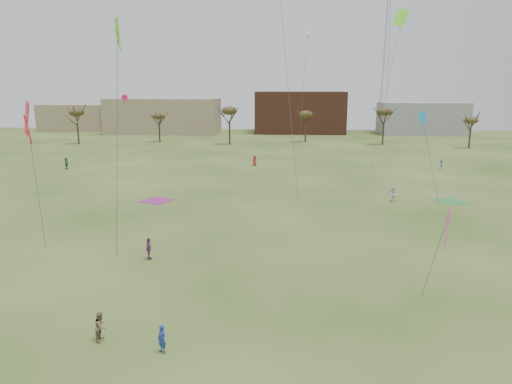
{
  "coord_description": "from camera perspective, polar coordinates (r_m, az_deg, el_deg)",
  "views": [
    {
      "loc": [
        2.68,
        -23.44,
        13.4
      ],
      "look_at": [
        0.0,
        12.0,
        5.5
      ],
      "focal_mm": 33.31,
      "sensor_mm": 36.0,
      "label": 1
    }
  ],
  "objects": [
    {
      "name": "ground",
      "position": [
        27.13,
        -2.0,
        -17.08
      ],
      "size": [
        260.0,
        260.0,
        0.0
      ],
      "primitive_type": "plane",
      "color": "#324A17",
      "rests_on": "ground"
    },
    {
      "name": "flyer_near_right",
      "position": [
        25.92,
        -11.23,
        -16.92
      ],
      "size": [
        0.66,
        0.63,
        1.52
      ],
      "primitive_type": "imported",
      "rotation": [
        0.0,
        0.0,
        5.61
      ],
      "color": "#203B96",
      "rests_on": "ground"
    },
    {
      "name": "spectator_fore_b",
      "position": [
        27.8,
        -18.14,
        -15.06
      ],
      "size": [
        0.63,
        0.8,
        1.63
      ],
      "primitive_type": "imported",
      "rotation": [
        0.0,
        0.0,
        1.55
      ],
      "color": "#7E6750",
      "rests_on": "ground"
    },
    {
      "name": "spectator_mid_d",
      "position": [
        38.71,
        -12.75,
        -6.65
      ],
      "size": [
        0.81,
        1.12,
        1.77
      ],
      "primitive_type": "imported",
      "rotation": [
        0.0,
        0.0,
        1.98
      ],
      "color": "#823673",
      "rests_on": "ground"
    },
    {
      "name": "spectator_mid_e",
      "position": [
        58.68,
        16.22,
        -0.27
      ],
      "size": [
        1.11,
        1.09,
        1.81
      ],
      "primitive_type": "imported",
      "rotation": [
        0.0,
        0.0,
        5.59
      ],
      "color": "white",
      "rests_on": "ground"
    },
    {
      "name": "flyer_far_a",
      "position": [
        85.1,
        -21.81,
        3.22
      ],
      "size": [
        1.15,
        1.84,
        1.89
      ],
      "primitive_type": "imported",
      "rotation": [
        0.0,
        0.0,
        1.94
      ],
      "color": "#297D40",
      "rests_on": "ground"
    },
    {
      "name": "flyer_far_b",
      "position": [
        82.28,
        -0.17,
        3.79
      ],
      "size": [
        1.04,
        0.96,
        1.78
      ],
      "primitive_type": "imported",
      "rotation": [
        0.0,
        0.0,
        0.61
      ],
      "color": "#A2251B",
      "rests_on": "ground"
    },
    {
      "name": "flyer_far_c",
      "position": [
        84.48,
        21.32,
        3.08
      ],
      "size": [
        0.83,
        1.12,
        1.55
      ],
      "primitive_type": "imported",
      "rotation": [
        0.0,
        0.0,
        4.43
      ],
      "color": "#224D9D",
      "rests_on": "ground"
    },
    {
      "name": "blanket_plum",
      "position": [
        58.17,
        -11.82,
        -1.05
      ],
      "size": [
        4.33,
        4.33,
        0.03
      ],
      "primitive_type": "cube",
      "rotation": [
        0.0,
        0.0,
        2.71
      ],
      "color": "#962E76",
      "rests_on": "ground"
    },
    {
      "name": "blanket_olive",
      "position": [
        61.37,
        22.35,
        -1.03
      ],
      "size": [
        4.38,
        4.38,
        0.03
      ],
      "primitive_type": "cube",
      "rotation": [
        0.0,
        0.0,
        2.04
      ],
      "color": "#338E45",
      "rests_on": "ground"
    },
    {
      "name": "camp_chair_right",
      "position": [
        62.49,
        16.02,
        -0.1
      ],
      "size": [
        0.73,
        0.72,
        0.87
      ],
      "rotation": [
        0.0,
        0.0,
        5.31
      ],
      "color": "#121C34",
      "rests_on": "ground"
    },
    {
      "name": "kites_aloft",
      "position": [
        59.39,
        5.63,
        18.5
      ],
      "size": [
        80.7,
        65.91,
        27.32
      ],
      "color": "#61CE24",
      "rests_on": "ground"
    },
    {
      "name": "tree_line",
      "position": [
        102.9,
        1.26,
        9.02
      ],
      "size": [
        117.44,
        49.32,
        8.91
      ],
      "color": "#3A2B1E",
      "rests_on": "ground"
    },
    {
      "name": "building_tan",
      "position": [
        143.72,
        -11.02,
        8.96
      ],
      "size": [
        32.0,
        14.0,
        10.0
      ],
      "primitive_type": "cube",
      "color": "#937F60",
      "rests_on": "ground"
    },
    {
      "name": "building_brick",
      "position": [
        143.64,
        5.32,
        9.53
      ],
      "size": [
        26.0,
        16.0,
        12.0
      ],
      "primitive_type": "cube",
      "color": "brown",
      "rests_on": "ground"
    },
    {
      "name": "building_grey",
      "position": [
        146.55,
        19.29,
        8.36
      ],
      "size": [
        24.0,
        12.0,
        9.0
      ],
      "primitive_type": "cube",
      "color": "gray",
      "rests_on": "ground"
    },
    {
      "name": "building_tan_west",
      "position": [
        160.69,
        -20.82,
        8.38
      ],
      "size": [
        20.0,
        12.0,
        8.0
      ],
      "primitive_type": "cube",
      "color": "#937F60",
      "rests_on": "ground"
    },
    {
      "name": "radio_tower",
      "position": [
        151.04,
        15.23,
        14.32
      ],
      "size": [
        1.51,
        1.72,
        41.0
      ],
      "color": "#9EA3A8",
      "rests_on": "ground"
    }
  ]
}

